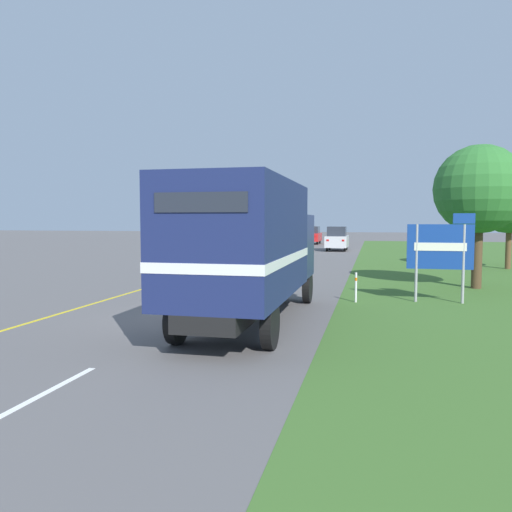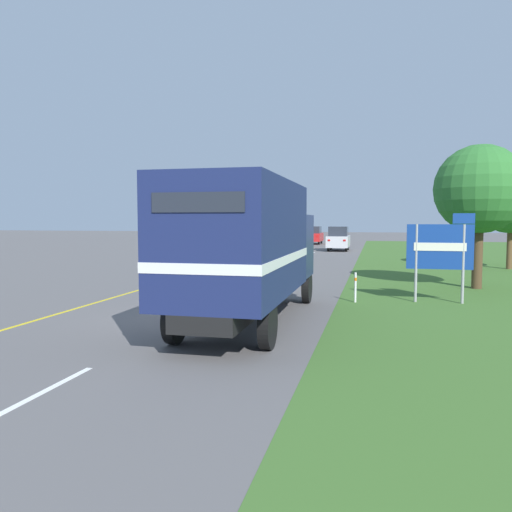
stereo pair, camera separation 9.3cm
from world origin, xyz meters
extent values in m
plane|color=#5B5959|center=(0.00, 0.00, 0.00)|extent=(200.00, 200.00, 0.00)
cube|color=yellow|center=(-3.70, 17.67, 0.00)|extent=(0.12, 69.92, 0.01)
cube|color=white|center=(0.00, -5.91, 0.00)|extent=(0.12, 2.60, 0.01)
cube|color=white|center=(0.00, 0.69, 0.00)|extent=(0.12, 2.60, 0.01)
cube|color=white|center=(0.00, 7.29, 0.00)|extent=(0.12, 2.60, 0.01)
cube|color=white|center=(0.00, 13.89, 0.00)|extent=(0.12, 2.60, 0.01)
cube|color=white|center=(0.00, 20.49, 0.00)|extent=(0.12, 2.60, 0.01)
cube|color=white|center=(0.00, 27.09, 0.00)|extent=(0.12, 2.60, 0.01)
cylinder|color=black|center=(0.77, 3.22, 0.50)|extent=(0.22, 1.00, 1.00)
cylinder|color=black|center=(2.77, 3.22, 0.50)|extent=(0.22, 1.00, 1.00)
cylinder|color=black|center=(0.77, -2.62, 0.50)|extent=(0.22, 1.00, 1.00)
cylinder|color=black|center=(2.77, -2.62, 0.50)|extent=(0.22, 1.00, 1.00)
cube|color=black|center=(1.77, 0.00, 0.68)|extent=(1.28, 7.81, 0.36)
cube|color=navy|center=(1.77, -1.05, 2.18)|extent=(2.33, 5.71, 2.65)
cube|color=white|center=(1.77, -1.05, 1.72)|extent=(2.35, 5.73, 0.20)
cube|color=#232833|center=(1.77, -3.92, 2.91)|extent=(1.74, 0.03, 0.36)
cube|color=navy|center=(1.77, 2.86, 1.81)|extent=(2.23, 2.10, 1.90)
cube|color=#283342|center=(1.77, 3.92, 2.05)|extent=(1.98, 0.03, 0.85)
cylinder|color=black|center=(-2.74, 14.58, 0.33)|extent=(0.16, 0.66, 0.66)
cylinder|color=black|center=(-1.26, 14.58, 0.33)|extent=(0.16, 0.66, 0.66)
cylinder|color=black|center=(-2.74, 12.04, 0.33)|extent=(0.16, 0.66, 0.66)
cylinder|color=black|center=(-1.26, 12.04, 0.33)|extent=(0.16, 0.66, 0.66)
cube|color=white|center=(-2.00, 13.31, 0.79)|extent=(1.80, 4.09, 0.91)
cube|color=#282D38|center=(-2.00, 13.14, 1.63)|extent=(1.55, 2.25, 0.77)
cube|color=red|center=(-2.63, 11.25, 0.95)|extent=(0.20, 0.03, 0.14)
cube|color=red|center=(-1.37, 11.25, 0.95)|extent=(0.20, 0.03, 0.14)
cylinder|color=black|center=(1.00, 32.28, 0.33)|extent=(0.16, 0.66, 0.66)
cylinder|color=black|center=(2.48, 32.28, 0.33)|extent=(0.16, 0.66, 0.66)
cylinder|color=black|center=(1.00, 29.73, 0.33)|extent=(0.16, 0.66, 0.66)
cylinder|color=black|center=(2.48, 29.73, 0.33)|extent=(0.16, 0.66, 0.66)
cube|color=silver|center=(1.74, 31.00, 0.80)|extent=(1.80, 4.12, 0.94)
cube|color=#282D38|center=(1.74, 30.84, 1.67)|extent=(1.55, 2.27, 0.80)
cube|color=red|center=(1.11, 28.93, 0.97)|extent=(0.20, 0.03, 0.14)
cube|color=red|center=(2.37, 28.93, 0.97)|extent=(0.20, 0.03, 0.14)
cylinder|color=black|center=(-2.56, 43.90, 0.33)|extent=(0.16, 0.66, 0.66)
cylinder|color=black|center=(-1.08, 43.90, 0.33)|extent=(0.16, 0.66, 0.66)
cylinder|color=black|center=(-2.56, 41.36, 0.33)|extent=(0.16, 0.66, 0.66)
cylinder|color=black|center=(-1.08, 41.36, 0.33)|extent=(0.16, 0.66, 0.66)
cube|color=red|center=(-1.82, 42.63, 0.77)|extent=(1.80, 4.09, 0.87)
cube|color=#282D38|center=(-1.82, 42.46, 1.58)|extent=(1.55, 2.25, 0.74)
cube|color=red|center=(-2.45, 40.57, 0.92)|extent=(0.20, 0.03, 0.14)
cube|color=red|center=(-1.19, 40.57, 0.92)|extent=(0.20, 0.03, 0.14)
cylinder|color=#9E9EA3|center=(6.11, 4.20, 1.24)|extent=(0.09, 0.09, 2.47)
cylinder|color=#9E9EA3|center=(7.51, 4.20, 1.24)|extent=(0.09, 0.09, 2.47)
cube|color=navy|center=(6.81, 4.20, 1.77)|extent=(2.00, 0.06, 1.41)
cube|color=navy|center=(7.49, 4.20, 2.65)|extent=(0.64, 0.06, 0.32)
cube|color=silver|center=(6.81, 4.16, 1.77)|extent=(1.56, 0.02, 0.25)
cylinder|color=#4C3823|center=(8.62, 8.00, 1.22)|extent=(0.38, 0.38, 2.43)
sphere|color=#2D702D|center=(8.62, 8.00, 3.77)|extent=(3.34, 3.34, 3.34)
cylinder|color=brown|center=(11.81, 16.67, 1.14)|extent=(0.29, 0.29, 2.29)
sphere|color=#2D702D|center=(11.81, 16.67, 3.81)|extent=(3.81, 3.81, 3.81)
cylinder|color=white|center=(4.25, 3.65, 0.47)|extent=(0.07, 0.07, 0.95)
cylinder|color=orange|center=(4.25, 3.65, 0.74)|extent=(0.08, 0.08, 0.10)
camera|label=1|loc=(4.76, -12.30, 2.59)|focal=35.00mm
camera|label=2|loc=(4.85, -12.28, 2.59)|focal=35.00mm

